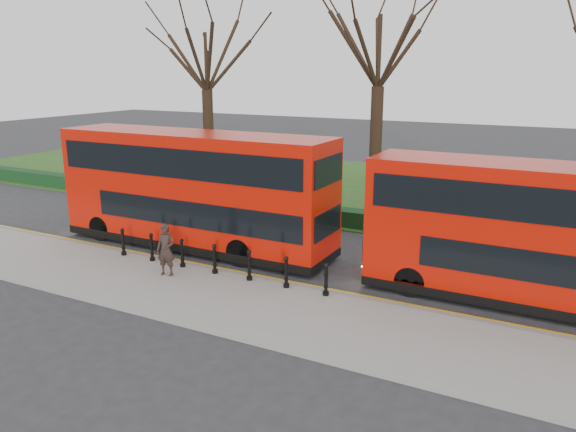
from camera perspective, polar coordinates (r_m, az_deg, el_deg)
The scene contains 13 objects.
ground at distance 20.95m, azimuth -5.82°, elevation -4.91°, with size 120.00×120.00×0.00m, color #28282B.
pavement at distance 18.67m, azimuth -10.94°, elevation -7.38°, with size 60.00×4.00×0.15m, color gray.
kerb at distance 20.15m, azimuth -7.40°, elevation -5.54°, with size 60.00×0.25×0.16m, color slate.
grass_verge at distance 33.99m, azimuth 8.24°, elevation 2.73°, with size 60.00×18.00×0.06m, color #284818.
hedge at distance 26.51m, azimuth 2.27°, elevation 0.28°, with size 60.00×0.90×0.80m, color black.
yellow_line_outer at distance 20.41m, azimuth -6.91°, elevation -5.47°, with size 60.00×0.10×0.01m, color yellow.
yellow_line_inner at distance 20.56m, azimuth -6.59°, elevation -5.31°, with size 60.00×0.10×0.01m, color yellow.
tree_left at distance 32.52m, azimuth -8.35°, elevation 15.87°, with size 6.82×6.82×10.65m.
tree_mid at distance 27.90m, azimuth 9.29°, elevation 16.97°, with size 7.21×7.21×11.26m.
bollard_row at distance 19.56m, azimuth -7.47°, elevation -4.39°, with size 8.55×0.15×1.00m.
bus_lead at distance 22.60m, azimuth -9.51°, elevation 2.55°, with size 11.60×2.66×4.62m.
bus_rear at distance 18.30m, azimuth 25.09°, elevation -2.05°, with size 10.85×2.49×4.32m.
pedestrian at distance 19.55m, azimuth -12.30°, elevation -3.38°, with size 0.66×0.43×1.80m, color #2D201C.
Camera 1 is at (11.01, -16.38, 7.03)m, focal length 35.00 mm.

